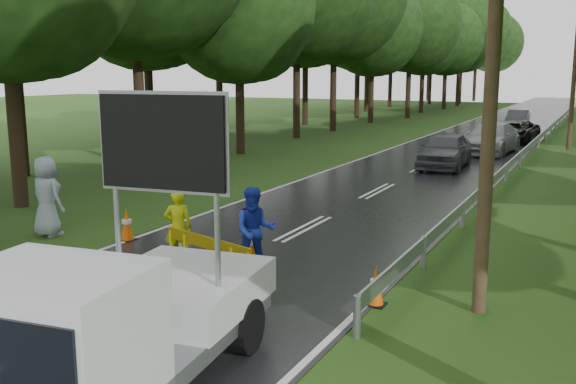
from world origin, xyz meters
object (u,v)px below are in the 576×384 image
Objects in this scene: queue_car_third at (516,131)px; queue_car_fourth at (518,119)px; officer at (178,227)px; barrier at (208,249)px; queue_car_second at (491,138)px; queue_car_first at (445,150)px; work_truck at (118,324)px; civilian at (255,230)px.

queue_car_third is 9.95m from queue_car_fourth.
queue_car_fourth is at bearing -124.31° from officer.
barrier is 23.57m from queue_car_second.
queue_car_first reaches higher than queue_car_third.
officer is at bearing -91.81° from queue_car_second.
work_truck is 3.05× the size of officer.
officer is 22.71m from queue_car_second.
civilian reaches higher than queue_car_first.
queue_car_third is at bearing 82.36° from work_truck.
civilian reaches higher than queue_car_fourth.
queue_car_first reaches higher than queue_car_fourth.
civilian is at bearing 89.69° from barrier.
work_truck reaches higher than queue_car_third.
work_truck is 5.42m from civilian.
queue_car_first reaches higher than queue_car_second.
queue_car_fourth is (-0.63, 43.55, -0.37)m from work_truck.
work_truck is 21.68m from queue_car_first.
barrier is at bearing -92.76° from queue_car_fourth.
queue_car_fourth is at bearing 97.78° from queue_car_second.
queue_car_second is at bearing 83.12° from work_truck.
officer is (-1.42, 1.00, 0.06)m from barrier.
barrier is 0.58× the size of queue_car_fourth.
queue_car_first is at bearing 105.42° from barrier.
officer is 0.41× the size of queue_car_fourth.
civilian is 38.24m from queue_car_fourth.
queue_car_first is at bearing -91.97° from queue_car_third.
queue_car_fourth is (0.28, 21.89, -0.12)m from queue_car_first.
queue_car_fourth is at bearing 86.73° from queue_car_first.
work_truck is 1.09× the size of queue_car_first.
queue_car_fourth is (0.42, 38.24, -0.24)m from civilian.
queue_car_first is (0.14, 16.34, -0.12)m from civilian.
civilian reaches higher than queue_car_third.
work_truck is 1.09× the size of queue_car_third.
barrier is 1.73m from officer.
queue_car_third is at bearing 53.95° from civilian.
queue_car_third is (1.39, 12.00, -0.14)m from queue_car_first.
officer is 16.64m from queue_car_first.
queue_car_third is 1.15× the size of queue_car_fourth.
queue_car_first is at bearing 56.56° from civilian.
queue_car_first is 0.87× the size of queue_car_second.
barrier is 29.59m from queue_car_third.
civilian is at bearing -87.33° from queue_car_second.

